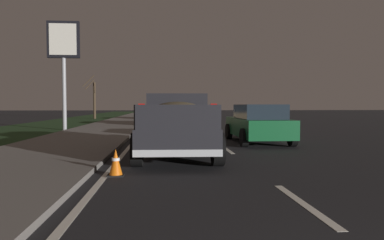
{
  "coord_description": "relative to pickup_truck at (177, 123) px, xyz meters",
  "views": [
    {
      "loc": [
        -0.7,
        2.14,
        1.52
      ],
      "look_at": [
        9.41,
        1.33,
        1.09
      ],
      "focal_mm": 32.79,
      "sensor_mm": 36.0,
      "label": 1
    }
  ],
  "objects": [
    {
      "name": "ground",
      "position": [
        17.21,
        -1.75,
        -0.98
      ],
      "size": [
        144.0,
        144.0,
        0.0
      ],
      "primitive_type": "plane",
      "color": "black"
    },
    {
      "name": "sidewalk_shoulder",
      "position": [
        17.21,
        3.95,
        -0.92
      ],
      "size": [
        108.0,
        4.0,
        0.12
      ],
      "primitive_type": "cube",
      "color": "slate",
      "rests_on": "ground"
    },
    {
      "name": "grass_verge",
      "position": [
        17.21,
        8.95,
        -0.98
      ],
      "size": [
        108.0,
        6.0,
        0.01
      ],
      "primitive_type": "cube",
      "color": "#1E3819",
      "rests_on": "ground"
    },
    {
      "name": "lane_markings",
      "position": [
        19.45,
        0.8,
        -0.98
      ],
      "size": [
        108.0,
        3.54,
        0.01
      ],
      "color": "silver",
      "rests_on": "ground"
    },
    {
      "name": "pickup_truck",
      "position": [
        0.0,
        0.0,
        0.0
      ],
      "size": [
        5.48,
        2.39,
        1.87
      ],
      "color": "#232328",
      "rests_on": "ground"
    },
    {
      "name": "sedan_silver",
      "position": [
        24.76,
        0.1,
        -0.2
      ],
      "size": [
        4.44,
        2.09,
        1.54
      ],
      "color": "#B2B5BA",
      "rests_on": "ground"
    },
    {
      "name": "sedan_green",
      "position": [
        3.35,
        -3.38,
        -0.2
      ],
      "size": [
        4.4,
        2.02,
        1.54
      ],
      "color": "#14592D",
      "rests_on": "ground"
    },
    {
      "name": "sedan_tan",
      "position": [
        14.71,
        0.21,
        -0.2
      ],
      "size": [
        4.45,
        2.1,
        1.54
      ],
      "color": "#9E845B",
      "rests_on": "ground"
    },
    {
      "name": "gas_price_sign",
      "position": [
        11.32,
        6.42,
        3.93
      ],
      "size": [
        0.27,
        1.9,
        6.55
      ],
      "color": "#99999E",
      "rests_on": "ground"
    },
    {
      "name": "bare_tree_far",
      "position": [
        28.97,
        8.1,
        1.26
      ],
      "size": [
        1.16,
        1.5,
        4.83
      ],
      "color": "#423323",
      "rests_on": "ground"
    },
    {
      "name": "traffic_cone_near",
      "position": [
        -2.92,
        1.42,
        -0.7
      ],
      "size": [
        0.36,
        0.36,
        0.58
      ],
      "color": "black",
      "rests_on": "ground"
    }
  ]
}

